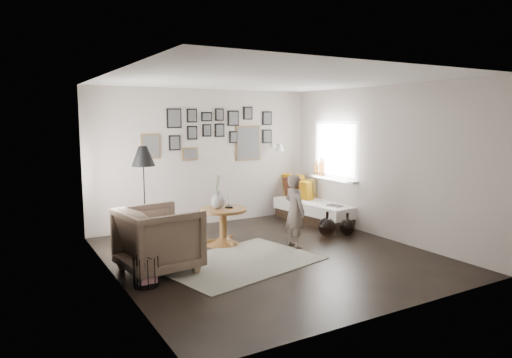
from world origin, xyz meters
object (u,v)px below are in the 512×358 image
vase (218,198)px  armchair (159,239)px  child (295,211)px  demijohn_large (327,227)px  demijohn_small (347,227)px  daybed (314,207)px  magazine_basket (146,271)px  pedestal_table (223,228)px  floor_lamp (143,160)px

vase → armchair: 1.51m
vase → child: (1.02, -0.70, -0.18)m
demijohn_large → demijohn_small: demijohn_large is taller
daybed → child: size_ratio=1.63×
vase → magazine_basket: vase is taller
pedestal_table → demijohn_large: bearing=-15.1°
pedestal_table → demijohn_small: pedestal_table is taller
daybed → child: 1.96m
armchair → child: size_ratio=0.83×
magazine_basket → child: size_ratio=0.32×
floor_lamp → demijohn_large: (2.87, -1.12, -1.22)m
armchair → magazine_basket: (-0.31, -0.43, -0.26)m
armchair → demijohn_small: (3.44, 0.17, -0.29)m
floor_lamp → child: bearing=-33.0°
child → demijohn_small: bearing=-88.1°
vase → demijohn_large: bearing=-15.0°
vase → child: bearing=-34.6°
vase → magazine_basket: 2.06m
child → floor_lamp: bearing=54.8°
daybed → magazine_basket: 4.39m
pedestal_table → floor_lamp: (-1.10, 0.64, 1.11)m
floor_lamp → pedestal_table: bearing=-30.3°
floor_lamp → demijohn_large: 3.31m
demijohn_small → child: child is taller
daybed → floor_lamp: bearing=173.6°
daybed → floor_lamp: floor_lamp is taller
daybed → child: bearing=-143.2°
vase → demijohn_small: size_ratio=1.33×
demijohn_large → demijohn_small: (0.35, -0.12, -0.02)m
pedestal_table → demijohn_small: (2.12, -0.60, -0.12)m
daybed → magazine_basket: daybed is taller
pedestal_table → vase: (-0.08, 0.02, 0.49)m
pedestal_table → child: child is taller
pedestal_table → child: bearing=-36.0°
floor_lamp → demijohn_large: size_ratio=3.58×
pedestal_table → floor_lamp: bearing=149.7°
pedestal_table → daybed: (2.35, 0.65, -0.01)m
demijohn_small → armchair: bearing=-177.2°
armchair → floor_lamp: floor_lamp is taller
magazine_basket → floor_lamp: bearing=73.7°
magazine_basket → child: bearing=11.3°
magazine_basket → demijohn_small: (3.76, 0.60, -0.03)m
daybed → demijohn_small: size_ratio=4.68×
floor_lamp → child: size_ratio=1.37×
armchair → vase: bearing=-65.7°
demijohn_small → floor_lamp: bearing=158.9°
demijohn_large → child: (-0.83, -0.20, 0.41)m
armchair → pedestal_table: bearing=-67.9°
vase → child: 1.25m
vase → demijohn_large: 2.00m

